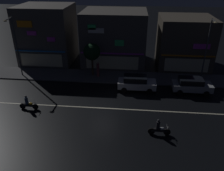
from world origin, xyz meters
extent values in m
plane|color=black|center=(0.00, 0.00, 0.00)|extent=(140.00, 140.00, 0.00)
cube|color=beige|center=(0.00, 0.00, 0.01)|extent=(30.65, 0.16, 0.01)
cube|color=#4C4C4F|center=(0.00, 7.31, 0.07)|extent=(32.27, 3.66, 0.14)
cube|color=#4C443A|center=(9.68, 12.53, 3.39)|extent=(7.01, 6.67, 6.79)
cube|color=orange|center=(9.68, 9.08, 2.60)|extent=(6.66, 0.24, 0.12)
cube|color=#D83FD8|center=(11.16, 9.14, 3.86)|extent=(2.05, 0.08, 0.65)
cube|color=beige|center=(9.68, 9.14, 1.30)|extent=(5.61, 0.06, 1.80)
cube|color=#56514C|center=(0.00, 12.73, 3.72)|extent=(8.70, 7.07, 7.43)
cube|color=#D83FD8|center=(0.00, 9.08, 2.60)|extent=(8.27, 0.24, 0.12)
cube|color=white|center=(-2.03, 9.14, 5.53)|extent=(2.04, 0.08, 0.63)
cube|color=#33E572|center=(0.92, 9.14, 4.01)|extent=(1.19, 0.08, 0.78)
cube|color=#33E572|center=(-2.56, 9.14, 5.95)|extent=(1.02, 0.08, 0.63)
cube|color=beige|center=(0.00, 9.14, 1.30)|extent=(6.96, 0.06, 1.80)
cube|color=#56514C|center=(-9.68, 12.54, 4.01)|extent=(7.20, 6.70, 8.03)
cube|color=#268CF2|center=(-9.68, 9.08, 2.60)|extent=(6.84, 0.24, 0.12)
cube|color=orange|center=(-11.25, 9.14, 6.16)|extent=(1.98, 0.08, 0.84)
cube|color=#D83FD8|center=(-8.00, 9.14, 4.25)|extent=(1.08, 0.08, 0.58)
cube|color=#D83FD8|center=(-10.49, 9.14, 4.99)|extent=(1.26, 0.08, 0.56)
cube|color=beige|center=(-9.68, 9.14, 1.30)|extent=(5.76, 0.06, 1.80)
cylinder|color=#47494C|center=(-11.54, 6.75, 3.81)|extent=(0.16, 0.16, 7.35)
cube|color=#47494C|center=(-11.54, 6.05, 7.39)|extent=(0.10, 1.40, 0.10)
ellipsoid|color=#F9E099|center=(-11.54, 5.35, 7.31)|extent=(0.44, 0.32, 0.20)
cylinder|color=#47494C|center=(11.41, 8.00, 3.81)|extent=(0.16, 0.16, 7.34)
cube|color=#47494C|center=(11.41, 7.30, 7.38)|extent=(0.10, 1.40, 0.10)
ellipsoid|color=#F9E099|center=(11.41, 6.60, 7.30)|extent=(0.44, 0.32, 0.20)
cylinder|color=brown|center=(-1.63, 7.26, 0.99)|extent=(0.36, 0.36, 1.71)
sphere|color=tan|center=(-1.63, 7.26, 1.96)|extent=(0.22, 0.22, 0.22)
cylinder|color=#473323|center=(-2.36, 7.49, 1.29)|extent=(0.24, 0.24, 2.31)
sphere|color=black|center=(-2.36, 7.49, 3.29)|extent=(2.11, 2.11, 2.11)
cube|color=silver|center=(3.31, 4.34, 0.69)|extent=(4.30, 1.78, 0.76)
cube|color=black|center=(3.09, 4.34, 1.37)|extent=(2.58, 1.57, 0.60)
cube|color=#F9F2CC|center=(5.42, 4.94, 0.79)|extent=(0.08, 0.20, 0.12)
cube|color=#F9F2CC|center=(5.42, 3.73, 0.79)|extent=(0.08, 0.20, 0.12)
cylinder|color=black|center=(4.73, 5.23, 0.31)|extent=(0.62, 0.20, 0.62)
cylinder|color=black|center=(4.73, 3.45, 0.31)|extent=(0.62, 0.20, 0.62)
cylinder|color=black|center=(1.89, 5.23, 0.31)|extent=(0.62, 0.20, 0.62)
cylinder|color=black|center=(1.89, 3.45, 0.31)|extent=(0.62, 0.20, 0.62)
cube|color=#9EA0A5|center=(9.47, 4.34, 0.69)|extent=(4.30, 1.78, 0.76)
cube|color=black|center=(9.25, 4.34, 1.37)|extent=(2.58, 1.57, 0.60)
cube|color=#F9F2CC|center=(11.58, 4.95, 0.79)|extent=(0.08, 0.20, 0.12)
cube|color=#F9F2CC|center=(11.58, 3.74, 0.79)|extent=(0.08, 0.20, 0.12)
cylinder|color=black|center=(10.89, 5.23, 0.31)|extent=(0.62, 0.20, 0.62)
cylinder|color=black|center=(10.89, 3.45, 0.31)|extent=(0.62, 0.20, 0.62)
cylinder|color=black|center=(8.05, 5.23, 0.31)|extent=(0.62, 0.20, 0.62)
cylinder|color=black|center=(8.05, 3.45, 0.31)|extent=(0.62, 0.20, 0.62)
cylinder|color=black|center=(5.83, -3.56, 0.30)|extent=(0.60, 0.08, 0.60)
cylinder|color=black|center=(4.53, -3.56, 0.30)|extent=(0.60, 0.10, 0.60)
cube|color=black|center=(5.18, -3.56, 0.40)|extent=(1.30, 0.14, 0.20)
ellipsoid|color=#B2B7BC|center=(5.38, -3.56, 0.62)|extent=(0.44, 0.26, 0.24)
cube|color=black|center=(4.98, -3.56, 0.55)|extent=(0.56, 0.22, 0.10)
cylinder|color=slate|center=(5.78, -3.56, 0.85)|extent=(0.03, 0.60, 0.03)
sphere|color=white|center=(5.87, -3.56, 0.75)|extent=(0.14, 0.14, 0.14)
cylinder|color=#232328|center=(5.03, -3.56, 0.95)|extent=(0.32, 0.32, 0.70)
sphere|color=#333338|center=(5.03, -3.56, 1.41)|extent=(0.22, 0.22, 0.22)
cylinder|color=black|center=(-6.68, -0.84, 0.30)|extent=(0.60, 0.08, 0.60)
cylinder|color=black|center=(-7.98, -0.84, 0.30)|extent=(0.60, 0.10, 0.60)
cube|color=black|center=(-7.33, -0.84, 0.40)|extent=(1.30, 0.14, 0.20)
ellipsoid|color=gold|center=(-7.13, -0.84, 0.62)|extent=(0.44, 0.26, 0.24)
cube|color=black|center=(-7.53, -0.84, 0.55)|extent=(0.56, 0.22, 0.10)
cylinder|color=slate|center=(-6.73, -0.84, 0.85)|extent=(0.03, 0.60, 0.03)
sphere|color=white|center=(-6.64, -0.84, 0.75)|extent=(0.14, 0.14, 0.14)
cylinder|color=#334766|center=(-7.48, -0.84, 0.95)|extent=(0.32, 0.32, 0.70)
sphere|color=#333338|center=(-7.48, -0.84, 1.41)|extent=(0.22, 0.22, 0.22)
cone|color=orange|center=(2.26, 4.82, 0.28)|extent=(0.36, 0.36, 0.55)
camera|label=1|loc=(2.69, -19.10, 12.50)|focal=36.59mm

